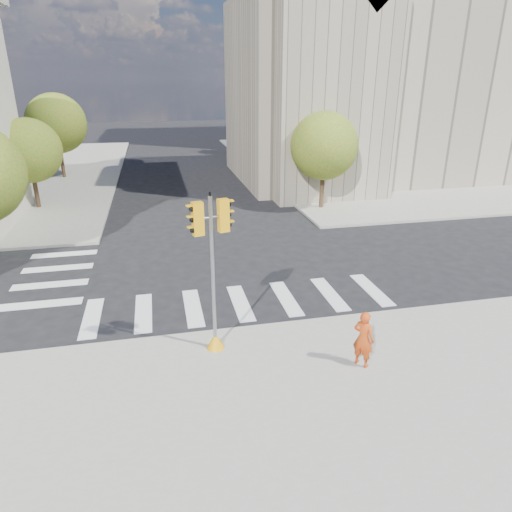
# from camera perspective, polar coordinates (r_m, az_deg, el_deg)

# --- Properties ---
(ground) EXTENTS (160.00, 160.00, 0.00)m
(ground) POSITION_cam_1_polar(r_m,az_deg,el_deg) (19.24, -2.77, -3.19)
(ground) COLOR black
(ground) RESTS_ON ground
(sidewalk_near) EXTENTS (30.00, 14.00, 0.15)m
(sidewalk_near) POSITION_cam_1_polar(r_m,az_deg,el_deg) (10.49, 8.96, -27.89)
(sidewalk_near) COLOR gray
(sidewalk_near) RESTS_ON ground
(sidewalk_far_right) EXTENTS (28.00, 40.00, 0.15)m
(sidewalk_far_right) POSITION_cam_1_polar(r_m,az_deg,el_deg) (49.58, 15.51, 11.39)
(sidewalk_far_right) COLOR gray
(sidewalk_far_right) RESTS_ON ground
(civic_building) EXTENTS (26.00, 16.00, 19.39)m
(civic_building) POSITION_cam_1_polar(r_m,az_deg,el_deg) (40.81, 15.35, 19.62)
(civic_building) COLOR gray
(civic_building) RESTS_ON ground
(office_tower) EXTENTS (20.00, 18.00, 30.00)m
(office_tower) POSITION_cam_1_polar(r_m,az_deg,el_deg) (64.66, 11.54, 27.18)
(office_tower) COLOR #9EA0A3
(office_tower) RESTS_ON ground
(tree_lw_mid) EXTENTS (4.00, 4.00, 5.77)m
(tree_lw_mid) POSITION_cam_1_polar(r_m,az_deg,el_deg) (32.47, -26.52, 11.70)
(tree_lw_mid) COLOR #382616
(tree_lw_mid) RESTS_ON ground
(tree_lw_far) EXTENTS (4.80, 4.80, 6.95)m
(tree_lw_far) POSITION_cam_1_polar(r_m,az_deg,el_deg) (42.12, -23.69, 14.93)
(tree_lw_far) COLOR #382616
(tree_lw_far) RESTS_ON ground
(tree_re_near) EXTENTS (4.20, 4.20, 6.16)m
(tree_re_near) POSITION_cam_1_polar(r_m,az_deg,el_deg) (29.44, 8.52, 13.44)
(tree_re_near) COLOR #382616
(tree_re_near) RESTS_ON ground
(tree_re_mid) EXTENTS (4.60, 4.60, 6.66)m
(tree_re_mid) POSITION_cam_1_polar(r_m,az_deg,el_deg) (40.78, 2.42, 16.21)
(tree_re_mid) COLOR #382616
(tree_re_mid) RESTS_ON ground
(tree_re_far) EXTENTS (4.00, 4.00, 5.88)m
(tree_re_far) POSITION_cam_1_polar(r_m,az_deg,el_deg) (52.47, -1.06, 16.82)
(tree_re_far) COLOR #382616
(tree_re_far) RESTS_ON ground
(lamp_near) EXTENTS (0.35, 0.18, 8.11)m
(lamp_near) POSITION_cam_1_polar(r_m,az_deg,el_deg) (33.28, 6.92, 15.32)
(lamp_near) COLOR black
(lamp_near) RESTS_ON sidewalk_far_right
(lamp_far) EXTENTS (0.35, 0.18, 8.11)m
(lamp_far) POSITION_cam_1_polar(r_m,az_deg,el_deg) (46.68, 1.09, 17.14)
(lamp_far) COLOR black
(lamp_far) RESTS_ON sidewalk_far_right
(traffic_signal) EXTENTS (1.08, 0.56, 4.94)m
(traffic_signal) POSITION_cam_1_polar(r_m,az_deg,el_deg) (13.52, -5.36, -3.78)
(traffic_signal) COLOR orange
(traffic_signal) RESTS_ON sidewalk_near
(photographer) EXTENTS (0.72, 0.75, 1.73)m
(photographer) POSITION_cam_1_polar(r_m,az_deg,el_deg) (13.62, 13.27, -10.04)
(photographer) COLOR #C14112
(photographer) RESTS_ON sidewalk_near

